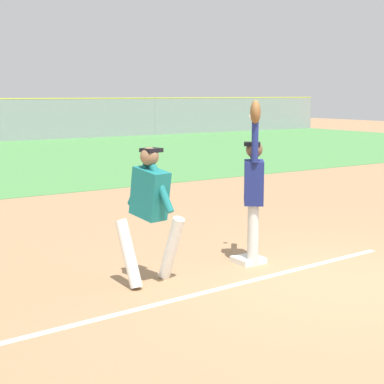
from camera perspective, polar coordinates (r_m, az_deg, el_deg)
ground_plane at (r=8.08m, az=12.47°, el=-8.07°), size 76.49×76.49×0.00m
first_base at (r=8.74m, az=5.26°, el=-6.30°), size 0.39×0.39×0.08m
fielder at (r=8.48m, az=5.77°, el=0.69°), size 0.64×0.77×2.28m
runner at (r=7.56m, az=-3.93°, el=-1.27°), size 0.80×0.84×1.72m
baseball at (r=8.76m, az=5.58°, el=7.00°), size 0.07×0.07×0.07m
parked_car_white at (r=35.55m, az=-14.46°, el=6.14°), size 4.57×2.46×1.25m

